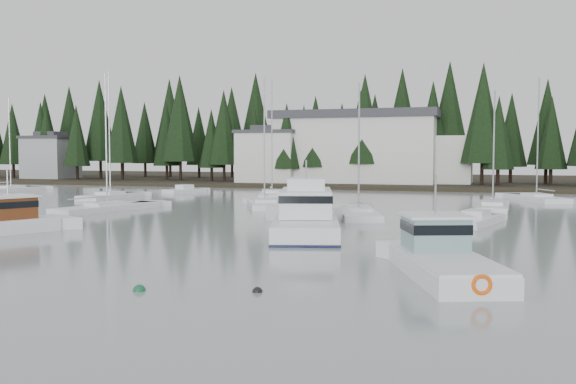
# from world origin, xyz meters

# --- Properties ---
(far_shore_land) EXTENTS (240.00, 54.00, 1.00)m
(far_shore_land) POSITION_xyz_m (0.00, 97.00, 0.00)
(far_shore_land) COLOR black
(far_shore_land) RESTS_ON ground
(conifer_treeline) EXTENTS (200.00, 22.00, 20.00)m
(conifer_treeline) POSITION_xyz_m (0.00, 86.00, 0.00)
(conifer_treeline) COLOR black
(conifer_treeline) RESTS_ON ground
(house_west) EXTENTS (9.54, 7.42, 8.75)m
(house_west) POSITION_xyz_m (-18.00, 79.00, 4.65)
(house_west) COLOR silver
(house_west) RESTS_ON ground
(house_far_west) EXTENTS (8.48, 7.42, 8.25)m
(house_far_west) POSITION_xyz_m (-60.00, 81.00, 4.40)
(house_far_west) COLOR #999EA0
(house_far_west) RESTS_ON ground
(harbor_inn) EXTENTS (29.50, 11.50, 10.90)m
(harbor_inn) POSITION_xyz_m (-2.96, 82.34, 5.78)
(harbor_inn) COLOR silver
(harbor_inn) RESTS_ON ground
(cabin_cruiser_center) EXTENTS (7.08, 13.00, 5.34)m
(cabin_cruiser_center) POSITION_xyz_m (3.94, 24.07, 0.80)
(cabin_cruiser_center) COLOR white
(cabin_cruiser_center) RESTS_ON ground
(lobster_boat_teal) EXTENTS (5.72, 8.95, 4.70)m
(lobster_boat_teal) POSITION_xyz_m (13.27, 12.32, 0.56)
(lobster_boat_teal) COLOR white
(lobster_boat_teal) RESTS_ON ground
(sailboat_0) EXTENTS (3.81, 8.93, 12.70)m
(sailboat_0) POSITION_xyz_m (-44.77, 53.58, 0.07)
(sailboat_0) COLOR white
(sailboat_0) RESTS_ON ground
(sailboat_2) EXTENTS (5.48, 9.91, 11.08)m
(sailboat_2) POSITION_xyz_m (5.00, 35.28, 0.05)
(sailboat_2) COLOR white
(sailboat_2) RESTS_ON ground
(sailboat_3) EXTENTS (6.46, 9.41, 13.49)m
(sailboat_3) POSITION_xyz_m (19.47, 57.55, 0.07)
(sailboat_3) COLOR white
(sailboat_3) RESTS_ON ground
(sailboat_4) EXTENTS (2.71, 8.91, 11.06)m
(sailboat_4) POSITION_xyz_m (15.11, 44.88, 0.06)
(sailboat_4) COLOR white
(sailboat_4) RESTS_ON ground
(sailboat_5) EXTENTS (3.60, 8.44, 14.48)m
(sailboat_5) POSITION_xyz_m (-25.17, 46.55, 0.09)
(sailboat_5) COLOR white
(sailboat_5) RESTS_ON ground
(sailboat_7) EXTENTS (5.59, 10.76, 13.98)m
(sailboat_7) POSITION_xyz_m (-9.24, 55.13, 0.07)
(sailboat_7) COLOR white
(sailboat_7) RESTS_ON ground
(sailboat_8) EXTENTS (6.14, 8.88, 12.71)m
(sailboat_8) POSITION_xyz_m (-5.14, 41.35, 0.07)
(sailboat_8) COLOR white
(sailboat_8) RESTS_ON ground
(sailboat_9) EXTENTS (5.03, 10.95, 12.46)m
(sailboat_9) POSITION_xyz_m (-16.93, 33.58, 0.06)
(sailboat_9) COLOR white
(sailboat_9) RESTS_ON ground
(runabout_1) EXTENTS (3.93, 7.24, 1.42)m
(runabout_1) POSITION_xyz_m (14.04, 32.37, 0.13)
(runabout_1) COLOR white
(runabout_1) RESTS_ON ground
(runabout_3) EXTENTS (3.99, 6.14, 1.42)m
(runabout_3) POSITION_xyz_m (-21.93, 58.05, 0.13)
(runabout_3) COLOR white
(runabout_3) RESTS_ON ground
(mooring_buoy_green) EXTENTS (0.47, 0.47, 0.47)m
(mooring_buoy_green) POSITION_xyz_m (2.87, 5.88, 0.00)
(mooring_buoy_green) COLOR #145933
(mooring_buoy_green) RESTS_ON ground
(mooring_buoy_dark) EXTENTS (0.38, 0.38, 0.38)m
(mooring_buoy_dark) POSITION_xyz_m (7.08, 7.03, 0.00)
(mooring_buoy_dark) COLOR black
(mooring_buoy_dark) RESTS_ON ground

